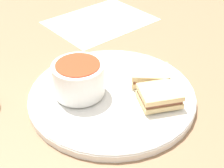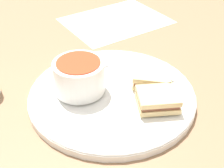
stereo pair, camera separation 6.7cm
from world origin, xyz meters
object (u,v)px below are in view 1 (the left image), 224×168
spoon (81,77)px  sandwich_half_far (149,74)px  sandwich_half_near (159,96)px  soup_bowl (79,78)px

spoon → sandwich_half_far: sandwich_half_far is taller
spoon → sandwich_half_near: bearing=102.6°
soup_bowl → spoon: 0.06m
spoon → sandwich_half_near: 0.19m
spoon → sandwich_half_near: sandwich_half_near is taller
sandwich_half_near → soup_bowl: bearing=53.7°
spoon → sandwich_half_far: size_ratio=0.94×
soup_bowl → sandwich_half_far: size_ratio=1.05×
soup_bowl → sandwich_half_near: 0.17m
sandwich_half_near → sandwich_half_far: (0.08, -0.02, 0.00)m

